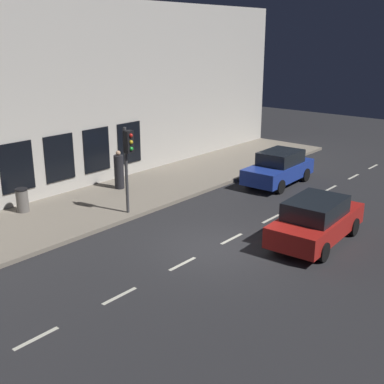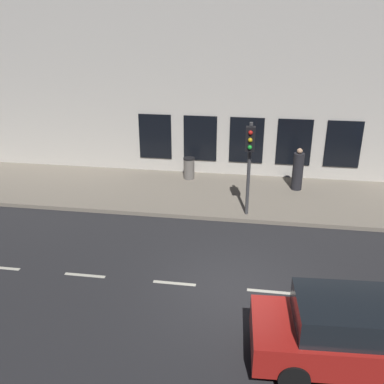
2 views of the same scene
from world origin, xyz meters
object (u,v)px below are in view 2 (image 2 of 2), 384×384
at_px(trash_bin, 189,168).
at_px(pedestrian_0, 298,171).
at_px(traffic_light, 250,151).
at_px(parked_car_0, 354,334).

bearing_deg(trash_bin, pedestrian_0, -96.87).
xyz_separation_m(traffic_light, trash_bin, (3.35, 2.62, -1.94)).
distance_m(pedestrian_0, trash_bin, 4.61).
bearing_deg(trash_bin, traffic_light, -141.98).
height_order(parked_car_0, pedestrian_0, pedestrian_0).
bearing_deg(trash_bin, parked_car_0, -153.22).
xyz_separation_m(traffic_light, pedestrian_0, (2.80, -1.94, -1.62)).
xyz_separation_m(traffic_light, parked_car_0, (-6.67, -2.43, -1.77)).
bearing_deg(pedestrian_0, traffic_light, -63.35).
bearing_deg(parked_car_0, trash_bin, -156.42).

